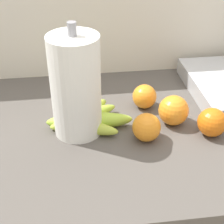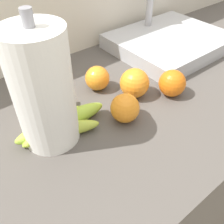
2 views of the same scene
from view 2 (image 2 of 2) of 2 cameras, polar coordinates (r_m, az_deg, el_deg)
The scene contains 9 objects.
counter at distance 1.02m, azimuth 5.05°, elevation -15.81°, with size 1.85×0.60×0.90m, color #514C47.
wall_back at distance 1.05m, azimuth -6.62°, elevation 2.42°, with size 2.25×0.06×1.30m, color silver.
banana_bunch at distance 0.58m, azimuth -12.83°, elevation -2.29°, with size 0.22×0.17×0.04m.
orange_far_right at distance 0.67m, azimuth 13.53°, elevation 6.39°, with size 0.07×0.07×0.07m, color orange.
orange_right at distance 0.68m, azimuth -3.35°, elevation 7.68°, with size 0.07×0.07×0.07m, color orange.
orange_back_left at distance 0.57m, azimuth 2.96°, elevation 0.89°, with size 0.07×0.07×0.07m, color orange.
orange_back_right at distance 0.65m, azimuth 5.27°, elevation 6.49°, with size 0.08×0.08×0.08m, color orange.
paper_towel_roll at distance 0.49m, azimuth -15.36°, elevation 4.73°, with size 0.12×0.12×0.28m.
sink_basin at distance 0.91m, azimuth 12.90°, elevation 15.46°, with size 0.37×0.31×0.22m.
Camera 2 is at (-0.42, -0.38, 1.30)m, focal length 40.19 mm.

